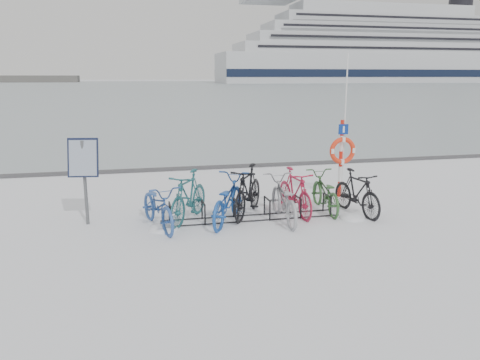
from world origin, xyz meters
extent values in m
plane|color=white|center=(0.00, 0.00, 0.00)|extent=(900.00, 900.00, 0.00)
cube|color=#919EA4|center=(0.00, 155.00, 0.01)|extent=(400.00, 298.00, 0.02)
cube|color=#3F3F42|center=(0.00, 5.90, 0.05)|extent=(400.00, 0.25, 0.10)
cylinder|color=black|center=(-1.80, -0.22, 0.22)|extent=(0.04, 0.04, 0.44)
cylinder|color=black|center=(-1.80, 0.22, 0.22)|extent=(0.04, 0.04, 0.44)
cylinder|color=black|center=(-1.80, 0.00, 0.44)|extent=(0.04, 0.44, 0.04)
cylinder|color=black|center=(-1.08, -0.22, 0.22)|extent=(0.04, 0.04, 0.44)
cylinder|color=black|center=(-1.08, 0.22, 0.22)|extent=(0.04, 0.04, 0.44)
cylinder|color=black|center=(-1.08, 0.00, 0.44)|extent=(0.04, 0.44, 0.04)
cylinder|color=black|center=(-0.36, -0.22, 0.22)|extent=(0.04, 0.04, 0.44)
cylinder|color=black|center=(-0.36, 0.22, 0.22)|extent=(0.04, 0.04, 0.44)
cylinder|color=black|center=(-0.36, 0.00, 0.44)|extent=(0.04, 0.44, 0.04)
cylinder|color=black|center=(0.36, -0.22, 0.22)|extent=(0.04, 0.04, 0.44)
cylinder|color=black|center=(0.36, 0.22, 0.22)|extent=(0.04, 0.04, 0.44)
cylinder|color=black|center=(0.36, 0.00, 0.44)|extent=(0.04, 0.44, 0.04)
cylinder|color=black|center=(1.08, -0.22, 0.22)|extent=(0.04, 0.04, 0.44)
cylinder|color=black|center=(1.08, 0.22, 0.22)|extent=(0.04, 0.04, 0.44)
cylinder|color=black|center=(1.08, 0.00, 0.44)|extent=(0.04, 0.44, 0.04)
cylinder|color=black|center=(1.80, -0.22, 0.22)|extent=(0.04, 0.04, 0.44)
cylinder|color=black|center=(1.80, 0.22, 0.22)|extent=(0.04, 0.04, 0.44)
cylinder|color=black|center=(1.80, 0.00, 0.44)|extent=(0.04, 0.44, 0.04)
cylinder|color=black|center=(0.00, -0.22, 0.02)|extent=(4.00, 0.03, 0.03)
cylinder|color=black|center=(0.00, 0.22, 0.02)|extent=(4.00, 0.03, 0.03)
cylinder|color=#595B5E|center=(-3.53, 0.41, 0.90)|extent=(0.07, 0.07, 1.81)
cube|color=black|center=(-3.53, 0.38, 1.46)|extent=(0.65, 0.33, 0.82)
cube|color=#8C99AD|center=(-3.53, 0.34, 1.46)|extent=(0.58, 0.25, 0.73)
cylinder|color=red|center=(2.75, 1.42, 0.20)|extent=(0.09, 0.09, 0.40)
cylinder|color=silver|center=(2.75, 1.42, 0.61)|extent=(0.09, 0.09, 0.40)
cylinder|color=red|center=(2.75, 1.42, 1.01)|extent=(0.09, 0.09, 0.40)
cylinder|color=silver|center=(2.75, 1.42, 1.41)|extent=(0.09, 0.09, 0.40)
cylinder|color=red|center=(2.75, 1.42, 1.82)|extent=(0.09, 0.09, 0.40)
torus|color=red|center=(2.75, 1.33, 1.24)|extent=(0.71, 0.12, 0.71)
cube|color=navy|center=(2.75, 1.34, 1.79)|extent=(0.26, 0.03, 0.26)
cylinder|color=silver|center=(2.84, 1.47, 1.84)|extent=(0.03, 0.03, 3.67)
cube|color=silver|center=(115.13, 203.38, 6.71)|extent=(156.49, 29.06, 13.41)
cube|color=black|center=(115.13, 188.80, 4.47)|extent=(156.49, 0.30, 3.35)
cube|color=black|center=(115.13, 217.97, 4.47)|extent=(156.49, 0.30, 3.35)
cube|color=silver|center=(115.13, 203.38, 15.65)|extent=(139.73, 26.83, 4.47)
cube|color=silver|center=(115.13, 203.38, 24.59)|extent=(112.90, 23.47, 4.47)
cube|color=silver|center=(115.13, 203.38, 33.53)|extent=(86.07, 20.12, 4.47)
cube|color=black|center=(115.13, 189.75, 20.12)|extent=(122.96, 0.20, 13.41)
imported|color=#2D5199|center=(-2.05, -0.13, 0.50)|extent=(1.12, 2.00, 1.00)
imported|color=#1E565C|center=(-1.37, 0.20, 0.57)|extent=(1.41, 1.90, 1.14)
imported|color=#19489B|center=(-0.56, -0.07, 0.53)|extent=(1.56, 2.10, 1.05)
imported|color=black|center=(0.00, 0.32, 0.59)|extent=(1.47, 1.97, 1.18)
imported|color=#97989D|center=(0.65, -0.26, 0.51)|extent=(0.76, 1.96, 1.01)
imported|color=#AF1E3D|center=(1.07, 0.17, 0.54)|extent=(0.67, 1.85, 1.09)
imported|color=#2F5B2B|center=(1.84, 0.26, 0.48)|extent=(0.77, 1.87, 0.96)
imported|color=black|center=(2.46, -0.14, 0.53)|extent=(0.77, 1.81, 1.06)
ellipsoid|color=white|center=(3.03, -0.01, 0.00)|extent=(0.37, 0.37, 0.13)
ellipsoid|color=white|center=(-1.98, -0.33, 0.00)|extent=(0.63, 0.63, 0.22)
ellipsoid|color=white|center=(1.12, 0.41, 0.00)|extent=(0.41, 0.41, 0.14)
ellipsoid|color=white|center=(-0.84, 0.55, 0.00)|extent=(0.38, 0.38, 0.13)
ellipsoid|color=white|center=(2.20, -0.48, 0.00)|extent=(0.58, 0.58, 0.20)
ellipsoid|color=white|center=(0.44, 0.75, 0.00)|extent=(0.35, 0.35, 0.12)
camera|label=1|loc=(-2.48, -9.70, 3.11)|focal=35.00mm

